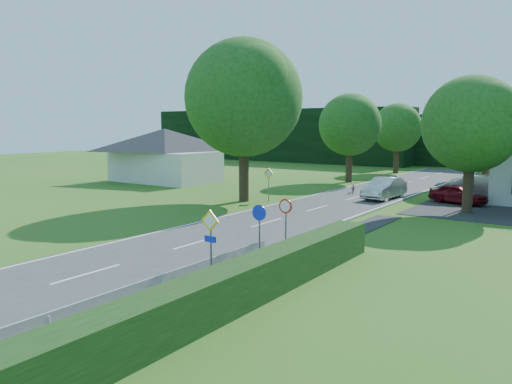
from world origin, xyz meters
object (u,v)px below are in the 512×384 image
Objects in this scene: moving_car at (384,188)px; parked_car_red at (458,194)px; parked_car_silver_a at (485,186)px; streetlight at (470,141)px; motorcycle at (353,188)px.

moving_car is 5.14m from parked_car_red.
parked_car_silver_a reaches higher than moving_car.
streetlight is 7.05m from moving_car.
motorcycle is 0.32× the size of parked_car_silver_a.
parked_car_red reaches higher than motorcycle.
streetlight is 10.40m from motorcycle.
motorcycle is (-3.26, 1.79, -0.36)m from moving_car.
motorcycle is at bearing 106.09° from parked_car_silver_a.
motorcycle is (-9.26, 2.54, -3.99)m from streetlight.
parked_car_silver_a is at bearing 44.57° from moving_car.
streetlight is 4.15m from parked_car_red.
streetlight reaches higher than moving_car.
streetlight is at bearing -37.47° from motorcycle.
streetlight reaches higher than parked_car_silver_a.
streetlight is at bearing 175.40° from parked_car_silver_a.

